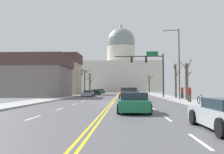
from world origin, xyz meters
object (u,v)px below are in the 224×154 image
sedan_oncoming_00 (88,94)px  sedan_oncoming_01 (96,92)px  bicycle_parked (200,100)px  street_lamp_right (177,58)px  sedan_near_00 (129,95)px  signal_gantry (150,64)px  sedan_near_03 (134,103)px  sedan_oncoming_02 (101,91)px  pedestrian_00 (190,93)px  sedan_near_02 (130,98)px  pedestrian_01 (182,92)px  pickup_truck_near_01 (129,95)px

sedan_oncoming_00 → sedan_oncoming_01: size_ratio=0.97×
bicycle_parked → street_lamp_right: bearing=90.6°
sedan_oncoming_01 → sedan_near_00: bearing=-70.9°
signal_gantry → sedan_near_03: size_ratio=1.77×
sedan_oncoming_02 → pedestrian_00: 46.26m
sedan_near_00 → sedan_near_02: bearing=-90.4°
pedestrian_01 → signal_gantry: bearing=121.9°
sedan_oncoming_00 → sedan_oncoming_01: bearing=89.6°
sedan_near_03 → pedestrian_00: pedestrian_00 is taller
pickup_truck_near_01 → sedan_oncoming_01: bearing=104.6°
street_lamp_right → sedan_near_02: (-6.09, -8.12, -4.69)m
sedan_near_02 → sedan_oncoming_02: (-7.25, 47.26, -0.01)m
street_lamp_right → bicycle_parked: 9.84m
signal_gantry → sedan_oncoming_00: 13.01m
sedan_oncoming_01 → sedan_oncoming_02: 13.76m
signal_gantry → sedan_oncoming_02: 32.79m
sedan_oncoming_00 → street_lamp_right: bearing=-46.3°
sedan_near_00 → sedan_oncoming_02: bearing=102.0°
sedan_near_02 → sedan_oncoming_00: bearing=108.1°
sedan_oncoming_02 → sedan_near_00: bearing=-78.0°
sedan_near_02 → pickup_truck_near_01: bearing=90.0°
sedan_near_03 → pedestrian_01: bearing=67.0°
signal_gantry → sedan_near_00: bearing=-131.1°
sedan_near_00 → pickup_truck_near_01: (-0.08, -6.58, 0.13)m
sedan_oncoming_01 → bicycle_parked: size_ratio=2.62×
sedan_oncoming_00 → pedestrian_00: 23.30m
signal_gantry → sedan_near_00: signal_gantry is taller
sedan_oncoming_00 → pedestrian_00: bearing=-54.9°
street_lamp_right → bicycle_parked: (0.09, -8.58, -4.81)m
sedan_near_00 → sedan_near_03: (-0.02, -18.97, 0.01)m
sedan_oncoming_01 → bicycle_parked: 36.48m
street_lamp_right → sedan_near_00: size_ratio=1.97×
sedan_oncoming_02 → bicycle_parked: sedan_oncoming_02 is taller
signal_gantry → pedestrian_00: signal_gantry is taller
signal_gantry → pickup_truck_near_01: bearing=-108.7°
sedan_near_00 → pedestrian_01: pedestrian_01 is taller
sedan_near_00 → street_lamp_right: bearing=-36.9°
sedan_oncoming_01 → bicycle_parked: sedan_oncoming_01 is taller
bicycle_parked → pedestrian_00: bearing=90.2°
sedan_oncoming_02 → signal_gantry: bearing=-70.5°
sedan_near_03 → pedestrian_00: size_ratio=2.75×
signal_gantry → pedestrian_01: signal_gantry is taller
sedan_near_02 → pedestrian_00: (6.17, 2.99, 0.43)m
sedan_near_00 → sedan_near_03: sedan_near_03 is taller
sedan_near_03 → bicycle_parked: sedan_near_03 is taller
sedan_oncoming_00 → pedestrian_01: bearing=-37.9°
sedan_near_00 → bicycle_parked: size_ratio=2.54×
pedestrian_01 → bicycle_parked: 11.28m
pickup_truck_near_01 → sedan_near_02: pickup_truck_near_01 is taller
sedan_near_03 → sedan_oncoming_02: bearing=97.8°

